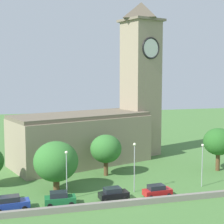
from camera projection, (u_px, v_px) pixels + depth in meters
name	position (u px, v px, depth m)	size (l,w,h in m)	color
ground_plane	(104.00, 172.00, 64.65)	(200.00, 200.00, 0.00)	#477538
church	(101.00, 118.00, 72.83)	(33.61, 19.53, 32.96)	gray
quay_barrier	(133.00, 202.00, 48.27)	(44.24, 0.70, 0.83)	gray
car_blue	(11.00, 203.00, 46.47)	(4.86, 2.56, 1.91)	#233D9E
car_green	(60.00, 198.00, 48.16)	(4.27, 2.32, 1.92)	#1E6B38
car_black	(113.00, 194.00, 50.19)	(4.32, 2.43, 1.83)	black
car_red	(157.00, 191.00, 51.48)	(4.29, 2.29, 1.80)	red
streetlamp_west_mid	(67.00, 167.00, 50.11)	(0.44, 0.44, 7.02)	#9EA0A5
streetlamp_central	(134.00, 160.00, 53.27)	(0.44, 0.44, 7.52)	#9EA0A5
streetlamp_east_mid	(202.00, 158.00, 55.83)	(0.44, 0.44, 6.87)	#9EA0A5
tree_riverside_east	(106.00, 149.00, 61.97)	(5.47, 5.47, 7.23)	brown
tree_riverside_west	(218.00, 142.00, 65.02)	(5.52, 5.52, 7.91)	brown
tree_by_tower	(56.00, 161.00, 53.41)	(6.74, 6.74, 7.72)	brown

